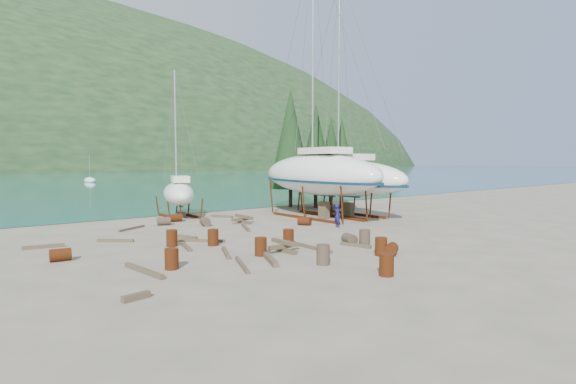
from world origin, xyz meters
TOP-DOWN VIEW (x-y plane):
  - ground at (0.00, 0.00)m, footprint 600.00×600.00m
  - far_house_right at (30.00, 190.00)m, footprint 6.60×5.60m
  - cypress_near_right at (12.50, 12.00)m, footprint 3.60×3.60m
  - cypress_mid_right at (14.00, 10.00)m, footprint 3.06×3.06m
  - cypress_back_left at (11.00, 14.00)m, footprint 4.14×4.14m
  - cypress_far_right at (15.50, 13.00)m, footprint 3.24×3.24m
  - moored_boat_mid at (10.00, 80.00)m, footprint 2.00×5.00m
  - large_sailboat_near at (7.48, 6.17)m, footprint 5.29×14.10m
  - large_sailboat_far at (9.73, 5.59)m, footprint 4.01×12.37m
  - small_sailboat_shore at (-0.99, 13.47)m, footprint 4.56×7.68m
  - worker at (5.00, 1.54)m, footprint 0.54×0.67m
  - drum_0 at (-8.81, -2.51)m, footprint 0.58×0.58m
  - drum_1 at (1.09, -3.28)m, footprint 0.84×1.02m
  - drum_2 at (-12.10, 2.05)m, footprint 0.94×0.67m
  - drum_3 at (-2.67, -8.84)m, footprint 0.58×0.58m
  - drum_4 at (-2.38, 11.08)m, footprint 0.97×0.72m
  - drum_6 at (3.89, 3.69)m, footprint 0.92×1.05m
  - drum_7 at (0.13, -6.25)m, footprint 0.58×0.58m
  - drum_8 at (-6.67, 2.24)m, footprint 0.58×0.58m
  - drum_9 at (-3.81, 9.92)m, footprint 1.02×0.83m
  - drum_10 at (-1.71, -1.47)m, footprint 0.58×0.58m
  - drum_11 at (-1.68, 7.81)m, footprint 0.75×0.98m
  - drum_12 at (0.58, -6.50)m, footprint 1.05×0.94m
  - drum_13 at (-4.36, -2.65)m, footprint 0.58×0.58m
  - drum_14 at (-4.86, 1.05)m, footprint 0.58×0.58m
  - drum_16 at (-3.31, -5.88)m, footprint 0.58×0.58m
  - drum_17 at (1.35, -4.14)m, footprint 0.58×0.58m
  - timber_0 at (-6.27, 9.38)m, footprint 2.21×1.45m
  - timber_2 at (-12.10, 5.86)m, footprint 1.96×0.54m
  - timber_3 at (-6.24, -3.91)m, footprint 1.26×2.69m
  - timber_4 at (-6.32, 1.30)m, footprint 0.70×2.03m
  - timber_5 at (-1.37, -3.00)m, footprint 0.28×2.96m
  - timber_6 at (1.56, 11.06)m, footprint 1.08×1.74m
  - timber_7 at (0.84, -3.96)m, footprint 0.58×1.78m
  - timber_8 at (-5.09, 4.03)m, footprint 0.82×1.91m
  - timber_9 at (-3.11, 12.21)m, footprint 1.24×1.99m
  - timber_10 at (-0.20, 4.97)m, footprint 1.41×2.81m
  - timber_11 at (-4.90, 2.48)m, footprint 2.12×2.13m
  - timber_12 at (-5.48, -1.30)m, footprint 1.22×2.35m
  - timber_13 at (-11.49, -5.70)m, footprint 0.98×0.38m
  - timber_14 at (-9.96, -2.38)m, footprint 0.52×3.05m
  - timber_16 at (-4.64, -3.68)m, footprint 1.50×2.88m
  - timber_17 at (-8.61, 5.38)m, footprint 1.66×1.48m
  - timber_pile_fore at (-2.98, -2.69)m, footprint 1.80×1.80m
  - timber_pile_aft at (1.07, 7.31)m, footprint 1.80×1.80m

SIDE VIEW (x-z plane):
  - ground at x=0.00m, z-range 0.00..0.00m
  - timber_0 at x=-6.27m, z-range 0.00..0.14m
  - timber_3 at x=-6.24m, z-range 0.00..0.15m
  - timber_9 at x=-3.11m, z-range 0.00..0.15m
  - timber_11 at x=-4.90m, z-range 0.00..0.15m
  - timber_5 at x=-1.37m, z-range 0.00..0.16m
  - timber_17 at x=-8.61m, z-range 0.00..0.16m
  - timber_10 at x=-0.20m, z-range 0.00..0.16m
  - timber_12 at x=-5.48m, z-range 0.00..0.17m
  - timber_4 at x=-6.32m, z-range 0.00..0.17m
  - timber_7 at x=0.84m, z-range 0.00..0.17m
  - timber_14 at x=-9.96m, z-range 0.00..0.18m
  - timber_2 at x=-12.10m, z-range 0.00..0.19m
  - timber_8 at x=-5.09m, z-range 0.00..0.19m
  - timber_6 at x=1.56m, z-range 0.00..0.19m
  - timber_13 at x=-11.49m, z-range 0.00..0.22m
  - timber_16 at x=-4.64m, z-range 0.00..0.23m
  - drum_1 at x=1.09m, z-range 0.00..0.58m
  - drum_2 at x=-12.10m, z-range 0.00..0.58m
  - drum_4 at x=-2.38m, z-range 0.00..0.58m
  - drum_6 at x=3.89m, z-range 0.00..0.58m
  - drum_9 at x=-3.81m, z-range 0.00..0.58m
  - drum_11 at x=-1.68m, z-range 0.00..0.58m
  - drum_12 at x=0.58m, z-range 0.00..0.58m
  - timber_pile_fore at x=-2.98m, z-range 0.00..0.60m
  - timber_pile_aft at x=1.07m, z-range 0.00..0.60m
  - moored_boat_mid at x=10.00m, z-range -2.64..3.41m
  - drum_0 at x=-8.81m, z-range 0.00..0.88m
  - drum_3 at x=-2.67m, z-range 0.00..0.88m
  - drum_7 at x=0.13m, z-range 0.00..0.88m
  - drum_8 at x=-6.67m, z-range 0.00..0.88m
  - drum_10 at x=-1.71m, z-range 0.00..0.88m
  - drum_13 at x=-4.36m, z-range 0.00..0.88m
  - drum_14 at x=-4.86m, z-range 0.00..0.88m
  - drum_16 at x=-3.31m, z-range 0.00..0.88m
  - drum_17 at x=1.35m, z-range 0.00..0.88m
  - worker at x=5.00m, z-range 0.00..1.60m
  - small_sailboat_shore at x=-0.99m, z-range -3.93..7.79m
  - far_house_right at x=30.00m, z-range 0.12..5.72m
  - large_sailboat_far at x=9.73m, z-range -6.52..12.84m
  - large_sailboat_near at x=7.48m, z-range -7.36..14.34m
  - cypress_mid_right at x=14.00m, z-range 0.67..9.17m
  - cypress_far_right at x=15.50m, z-range 0.71..9.71m
  - cypress_near_right at x=12.50m, z-range 0.79..10.79m
  - cypress_back_left at x=11.00m, z-range 0.91..12.41m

